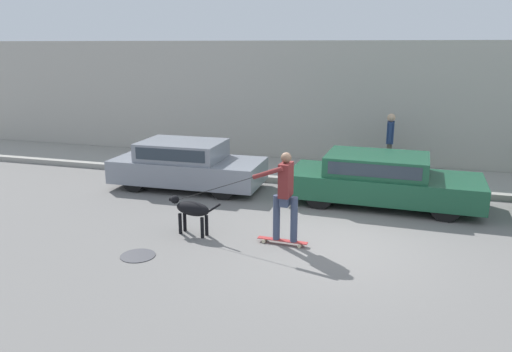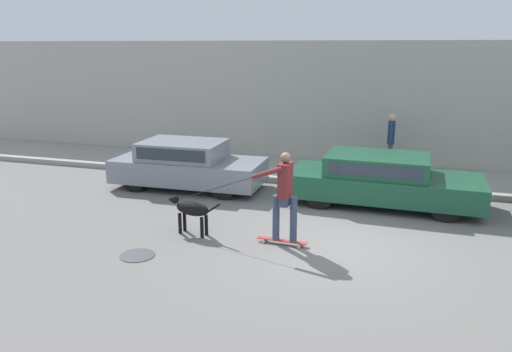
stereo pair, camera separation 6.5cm
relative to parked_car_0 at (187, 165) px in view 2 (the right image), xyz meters
name	(u,v)px [view 2 (the right image)]	position (x,y,z in m)	size (l,w,h in m)	color
ground_plane	(327,244)	(4.18, -2.78, -0.61)	(36.00, 36.00, 0.00)	slate
back_wall	(365,106)	(4.18, 3.71, 1.29)	(32.00, 0.30, 3.80)	#ADA89E
sidewalk_curb	(356,175)	(4.18, 2.31, -0.53)	(30.00, 2.46, 0.15)	gray
parked_car_0	(187,165)	(0.00, 0.00, 0.00)	(3.95, 1.77, 1.24)	black
parked_car_1	(382,180)	(5.00, 0.00, -0.01)	(4.46, 1.88, 1.20)	black
dog	(191,210)	(1.50, -3.08, -0.10)	(1.18, 0.42, 0.75)	black
skateboarder	(284,193)	(3.39, -3.07, 0.41)	(2.74, 0.55, 1.79)	beige
pedestrian_with_bag	(391,139)	(5.04, 2.72, 0.48)	(0.23, 0.67, 1.67)	brown
manhole_cover	(137,255)	(1.00, -4.35, -0.60)	(0.63, 0.63, 0.01)	#38383D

